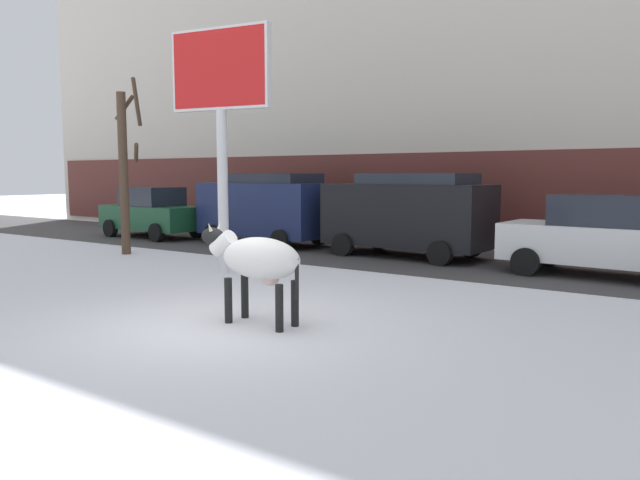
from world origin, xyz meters
TOP-DOWN VIEW (x-y plane):
  - ground_plane at (0.00, 0.00)m, footprint 120.00×120.00m
  - road_strip at (0.00, 8.42)m, footprint 60.00×5.60m
  - building_facade at (0.00, 14.56)m, footprint 44.00×6.10m
  - cow_holstein at (0.50, 0.36)m, footprint 1.90×0.63m
  - billboard at (-3.27, 3.57)m, footprint 2.52×0.63m
  - car_darkgreen_sedan at (-10.94, 7.95)m, footprint 4.30×2.18m
  - car_navy_van at (-6.09, 8.55)m, footprint 4.71×2.33m
  - car_black_van at (-0.92, 8.45)m, footprint 4.71×2.33m
  - car_white_sedan at (4.09, 7.91)m, footprint 4.30×2.18m
  - pedestrian_near_billboard at (-4.14, 11.69)m, footprint 0.36×0.24m
  - bare_tree_right_lot at (-7.89, 4.45)m, footprint 1.09×0.80m

SIDE VIEW (x-z plane):
  - ground_plane at x=0.00m, z-range 0.00..0.00m
  - road_strip at x=0.00m, z-range 0.00..0.01m
  - pedestrian_near_billboard at x=-4.14m, z-range 0.01..1.74m
  - car_darkgreen_sedan at x=-10.94m, z-range -0.01..1.83m
  - car_white_sedan at x=4.09m, z-range -0.01..1.83m
  - cow_holstein at x=0.50m, z-range 0.23..1.77m
  - car_navy_van at x=-6.09m, z-range 0.08..2.40m
  - car_black_van at x=-0.92m, z-range 0.08..2.40m
  - bare_tree_right_lot at x=-7.89m, z-range 0.02..4.97m
  - billboard at x=-3.27m, z-range 1.53..7.09m
  - building_facade at x=0.00m, z-range -0.02..12.98m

